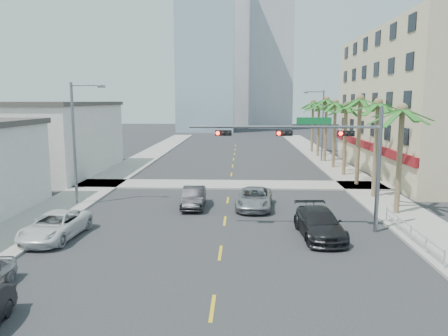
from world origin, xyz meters
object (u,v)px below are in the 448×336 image
object	(u,v)px
car_parked_far	(55,226)
car_lane_center	(254,198)
car_lane_right	(319,223)
traffic_signal_mast	(324,147)
car_lane_left	(194,197)

from	to	relation	value
car_parked_far	car_lane_center	distance (m)	13.63
car_parked_far	car_lane_right	xyz separation A→B (m)	(14.90, 0.89, 0.06)
traffic_signal_mast	car_lane_right	world-z (taller)	traffic_signal_mast
traffic_signal_mast	car_parked_far	bearing A→B (deg)	-172.73
car_parked_far	car_lane_center	size ratio (longest dim) A/B	1.01
traffic_signal_mast	car_lane_left	world-z (taller)	traffic_signal_mast
traffic_signal_mast	car_lane_left	xyz separation A→B (m)	(-8.20, 5.62, -4.33)
traffic_signal_mast	car_parked_far	distance (m)	15.91
car_lane_left	car_lane_center	size ratio (longest dim) A/B	0.85
car_lane_left	car_lane_center	xyz separation A→B (m)	(4.41, -0.09, -0.01)
car_parked_far	car_lane_right	world-z (taller)	car_lane_right
car_parked_far	car_lane_right	bearing A→B (deg)	7.64
traffic_signal_mast	car_lane_center	bearing A→B (deg)	124.38
traffic_signal_mast	car_lane_left	distance (m)	10.84
car_lane_right	traffic_signal_mast	bearing A→B (deg)	70.92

